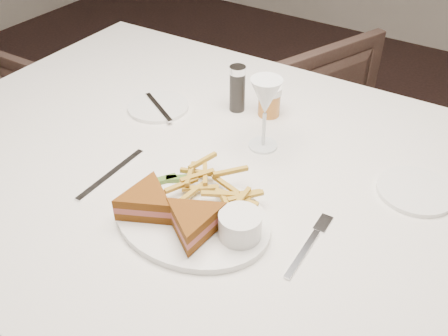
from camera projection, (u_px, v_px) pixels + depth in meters
ground at (189, 272)px, 1.84m from camera, size 5.00×5.00×0.00m
table at (234, 285)px, 1.32m from camera, size 1.64×1.12×0.75m
chair_far at (376, 143)px, 1.88m from camera, size 0.87×0.85×0.70m
table_setting at (219, 177)px, 1.03m from camera, size 0.83×0.59×0.18m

